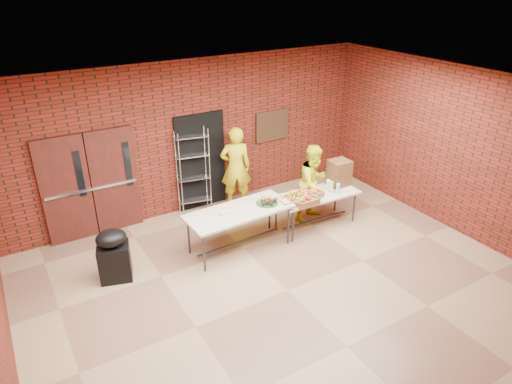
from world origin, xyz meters
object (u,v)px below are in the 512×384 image
wire_rack (194,171)px  covered_grill (114,255)px  table_left (239,214)px  volunteer_man (314,183)px  table_right (317,197)px  volunteer_woman (236,167)px  coffee_dispenser (339,173)px

wire_rack → covered_grill: size_ratio=1.98×
table_left → volunteer_man: 1.92m
table_right → covered_grill: 4.01m
wire_rack → covered_grill: wire_rack is taller
covered_grill → wire_rack: bearing=52.0°
volunteer_woman → table_left: bearing=84.2°
table_right → coffee_dispenser: (0.65, 0.12, 0.33)m
table_right → volunteer_woman: bearing=122.8°
covered_grill → volunteer_man: size_ratio=0.58×
wire_rack → volunteer_woman: size_ratio=1.02×
volunteer_woman → coffee_dispenser: bearing=157.8°
coffee_dispenser → covered_grill: (-4.65, 0.19, -0.51)m
table_left → volunteer_woman: volunteer_woman is taller
table_right → covered_grill: covered_grill is taller
table_left → coffee_dispenser: 2.42m
table_left → covered_grill: covered_grill is taller
wire_rack → volunteer_woman: (0.89, -0.22, -0.02)m
covered_grill → volunteer_woman: size_ratio=0.52×
table_right → coffee_dispenser: 0.74m
table_right → volunteer_man: 0.37m
coffee_dispenser → volunteer_woman: bearing=136.8°
covered_grill → volunteer_woman: (3.05, 1.31, 0.44)m
table_right → volunteer_man: size_ratio=1.09×
coffee_dispenser → covered_grill: bearing=177.6°
wire_rack → table_right: size_ratio=1.05×
covered_grill → volunteer_man: volunteer_man is taller
table_right → wire_rack: bearing=137.4°
covered_grill → volunteer_man: 4.16m
table_right → covered_grill: size_ratio=1.89×
coffee_dispenser → wire_rack: bearing=145.3°
wire_rack → volunteer_man: bearing=-26.9°
table_left → table_right: (1.75, -0.04, -0.09)m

